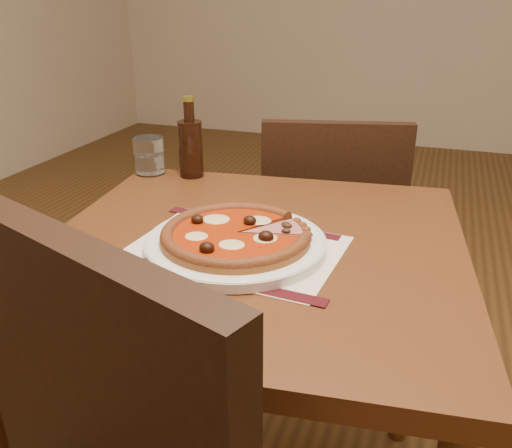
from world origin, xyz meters
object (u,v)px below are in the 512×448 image
(table, at_px, (253,288))
(plate, at_px, (236,244))
(chair_far, at_px, (329,233))
(water_glass, at_px, (149,156))
(bottle, at_px, (191,146))
(pizza, at_px, (236,234))

(table, height_order, plate, plate)
(table, relative_size, plate, 2.62)
(chair_far, bearing_deg, water_glass, 23.74)
(chair_far, bearing_deg, table, 73.69)
(chair_far, relative_size, bottle, 4.23)
(chair_far, height_order, water_glass, chair_far)
(bottle, bearing_deg, plate, -54.39)
(chair_far, relative_size, pizza, 3.12)
(chair_far, xyz_separation_m, plate, (-0.05, -0.68, 0.26))
(pizza, height_order, water_glass, water_glass)
(chair_far, distance_m, pizza, 0.74)
(plate, height_order, bottle, bottle)
(bottle, bearing_deg, table, -49.37)
(chair_far, xyz_separation_m, bottle, (-0.31, -0.31, 0.33))
(water_glass, bearing_deg, chair_far, 37.58)
(chair_far, relative_size, plate, 2.58)
(bottle, bearing_deg, pizza, -54.40)
(table, bearing_deg, pizza, -117.43)
(plate, xyz_separation_m, pizza, (-0.00, -0.00, 0.02))
(plate, bearing_deg, water_glass, 136.83)
(pizza, distance_m, bottle, 0.46)
(chair_far, height_order, bottle, bottle)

